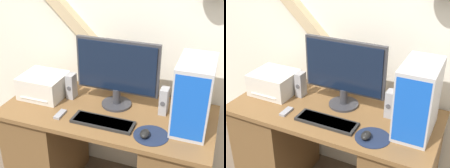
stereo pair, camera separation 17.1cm
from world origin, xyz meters
TOP-DOWN VIEW (x-y plane):
  - wall_back at (-0.01, 0.70)m, footprint 6.40×0.20m
  - desk at (0.00, 0.32)m, footprint 1.40×0.65m
  - monitor at (0.03, 0.41)m, footprint 0.56×0.20m
  - keyboard at (0.03, 0.17)m, footprint 0.39×0.13m
  - mousepad at (0.34, 0.15)m, footprint 0.21×0.21m
  - mouse at (0.31, 0.12)m, footprint 0.06×0.08m
  - computer_tower at (0.54, 0.33)m, footprint 0.20×0.35m
  - printer at (-0.50, 0.36)m, footprint 0.30×0.28m
  - speaker_left at (-0.30, 0.40)m, footprint 0.05×0.08m
  - speaker_right at (0.35, 0.42)m, footprint 0.05×0.08m
  - remote_control at (-0.26, 0.16)m, footprint 0.04×0.11m

SIDE VIEW (x-z plane):
  - desk at x=0.00m, z-range 0.01..0.76m
  - mousepad at x=0.34m, z-range 0.75..0.75m
  - remote_control at x=-0.26m, z-range 0.75..0.77m
  - keyboard at x=0.03m, z-range 0.75..0.77m
  - mouse at x=0.31m, z-range 0.75..0.79m
  - printer at x=-0.50m, z-range 0.75..0.91m
  - speaker_left at x=-0.30m, z-range 0.75..0.93m
  - speaker_right at x=0.35m, z-range 0.75..0.93m
  - computer_tower at x=0.54m, z-range 0.75..1.18m
  - monitor at x=0.03m, z-range 0.77..1.24m
  - wall_back at x=-0.01m, z-range 0.01..2.71m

